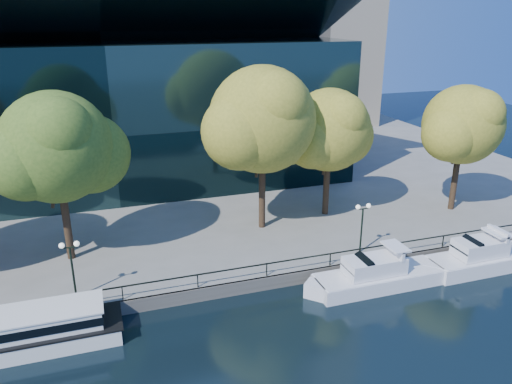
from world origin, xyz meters
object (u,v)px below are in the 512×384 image
object	(u,v)px
tree_3	(265,122)
tree_4	(331,132)
lamp_2	(362,217)
lamp_1	(71,257)
tree_2	(59,150)
tree_5	(464,126)
cruiser_near	(374,275)
cruiser_far	(479,258)

from	to	relation	value
tree_3	tree_4	distance (m)	6.83
lamp_2	lamp_1	bearing A→B (deg)	180.00
tree_2	tree_5	bearing A→B (deg)	-1.06
tree_3	tree_4	world-z (taller)	tree_3
cruiser_near	tree_4	bearing A→B (deg)	80.84
tree_3	tree_5	world-z (taller)	tree_3
cruiser_near	tree_4	world-z (taller)	tree_4
tree_5	lamp_2	size ratio (longest dim) A/B	2.92
cruiser_near	cruiser_far	size ratio (longest dim) A/B	1.08
tree_4	lamp_2	size ratio (longest dim) A/B	2.89
cruiser_far	tree_3	bearing A→B (deg)	141.89
tree_2	tree_3	bearing A→B (deg)	3.57
tree_4	tree_3	bearing A→B (deg)	-170.97
lamp_2	tree_4	bearing A→B (deg)	82.72
cruiser_far	tree_3	world-z (taller)	tree_3
tree_4	tree_5	size ratio (longest dim) A/B	0.99
tree_5	cruiser_near	bearing A→B (deg)	-147.26
tree_4	lamp_2	world-z (taller)	tree_4
cruiser_far	lamp_2	world-z (taller)	lamp_2
cruiser_near	lamp_2	xyz separation A→B (m)	(0.84, 3.56, 3.03)
lamp_1	tree_4	bearing A→B (deg)	19.92
cruiser_far	tree_5	size ratio (longest dim) A/B	0.84
cruiser_near	tree_2	size ratio (longest dim) A/B	0.83
cruiser_far	tree_3	xyz separation A→B (m)	(-13.71, 10.75, 9.30)
lamp_1	lamp_2	xyz separation A→B (m)	(21.14, 0.00, 0.00)
cruiser_far	tree_4	xyz separation A→B (m)	(-7.14, 11.80, 7.78)
tree_2	lamp_2	size ratio (longest dim) A/B	3.17
lamp_1	lamp_2	bearing A→B (deg)	0.00
tree_3	lamp_2	world-z (taller)	tree_3
lamp_2	cruiser_far	bearing A→B (deg)	-24.79
cruiser_far	tree_4	bearing A→B (deg)	121.16
tree_3	tree_5	bearing A→B (deg)	-5.00
cruiser_near	tree_4	distance (m)	14.12
tree_2	lamp_1	size ratio (longest dim) A/B	3.17
cruiser_far	tree_4	size ratio (longest dim) A/B	0.85
lamp_2	tree_5	bearing A→B (deg)	22.37
cruiser_near	tree_4	xyz separation A→B (m)	(1.87, 11.59, 7.84)
tree_3	tree_4	size ratio (longest dim) A/B	1.20
cruiser_far	tree_4	distance (m)	15.83
cruiser_near	cruiser_far	bearing A→B (deg)	-1.35
tree_2	tree_4	distance (m)	22.50
tree_5	lamp_1	distance (m)	34.95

